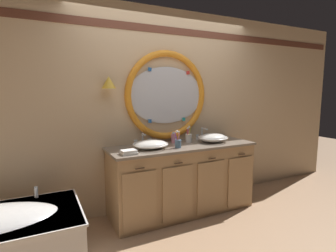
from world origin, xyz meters
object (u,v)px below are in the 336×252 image
Objects in this scene: sink_basin_left at (150,144)px; toothbrush_holder_right at (189,137)px; sink_basin_right at (213,138)px; toothbrush_holder_left at (178,143)px; soap_dispenser at (173,138)px; folded_hand_towel at (129,152)px.

toothbrush_holder_right is (0.61, 0.15, 0.01)m from sink_basin_left.
sink_basin_left is 0.63m from toothbrush_holder_right.
sink_basin_right reaches higher than sink_basin_left.
toothbrush_holder_right reaches higher than sink_basin_left.
toothbrush_holder_left is at bearing -19.14° from sink_basin_left.
sink_basin_left is 2.80× the size of soap_dispenser.
toothbrush_holder_left reaches higher than sink_basin_left.
folded_hand_towel is at bearing -154.93° from soap_dispenser.
sink_basin_right is 1.88× the size of toothbrush_holder_left.
sink_basin_right is 2.64× the size of soap_dispenser.
toothbrush_holder_right is 0.22m from soap_dispenser.
toothbrush_holder_left is at bearing -169.47° from sink_basin_right.
toothbrush_holder_left reaches higher than sink_basin_right.
folded_hand_towel is at bearing -161.80° from toothbrush_holder_right.
folded_hand_towel is (-0.72, -0.34, -0.04)m from soap_dispenser.
toothbrush_holder_left is at bearing -106.75° from soap_dispenser.
toothbrush_holder_right is 0.98m from folded_hand_towel.
toothbrush_holder_left is at bearing -139.42° from toothbrush_holder_right.
toothbrush_holder_left is 0.39m from toothbrush_holder_right.
sink_basin_right reaches higher than folded_hand_towel.
sink_basin_left is at bearing -166.41° from toothbrush_holder_right.
sink_basin_right is at bearing -19.62° from soap_dispenser.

